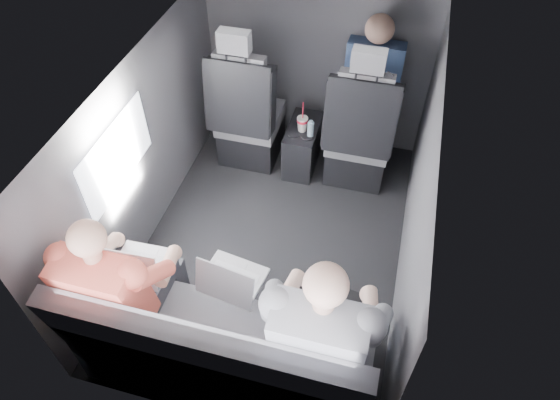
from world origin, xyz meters
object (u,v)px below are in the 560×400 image
(front_seat_left, at_px, (248,121))
(soda_cup, at_px, (302,123))
(center_console, at_px, (303,146))
(laptop_white, at_px, (139,264))
(laptop_silver, at_px, (231,278))
(front_seat_right, at_px, (359,139))
(passenger_front_right, at_px, (372,82))
(rear_bench, at_px, (222,353))
(laptop_black, at_px, (331,308))
(passenger_rear_left, at_px, (123,284))
(passenger_rear_right, at_px, (323,330))
(water_bottle, at_px, (311,129))

(front_seat_left, distance_m, soda_cup, 0.45)
(center_console, distance_m, laptop_white, 1.84)
(soda_cup, height_order, laptop_silver, laptop_silver)
(front_seat_left, height_order, center_console, front_seat_left)
(center_console, bearing_deg, front_seat_right, -5.07)
(laptop_white, height_order, passenger_front_right, passenger_front_right)
(center_console, xyz_separation_m, laptop_silver, (-0.02, -1.67, 0.43))
(front_seat_left, xyz_separation_m, laptop_white, (-0.09, -1.67, 0.23))
(rear_bench, height_order, laptop_black, rear_bench)
(front_seat_left, xyz_separation_m, center_console, (0.45, 0.04, -0.20))
(passenger_rear_left, distance_m, passenger_rear_right, 1.09)
(center_console, height_order, rear_bench, rear_bench)
(front_seat_left, height_order, passenger_rear_left, front_seat_left)
(front_seat_right, xyz_separation_m, passenger_front_right, (0.02, 0.26, 0.36))
(laptop_black, height_order, passenger_front_right, passenger_front_right)
(rear_bench, height_order, laptop_white, rear_bench)
(center_console, relative_size, water_bottle, 3.24)
(passenger_rear_right, xyz_separation_m, passenger_front_right, (-0.06, 2.07, 0.10))
(center_console, xyz_separation_m, passenger_rear_left, (-0.56, -1.85, 0.43))
(center_console, xyz_separation_m, laptop_white, (-0.54, -1.71, 0.43))
(water_bottle, distance_m, passenger_front_right, 0.58)
(laptop_silver, height_order, passenger_front_right, passenger_front_right)
(laptop_black, bearing_deg, soda_cup, 108.01)
(rear_bench, xyz_separation_m, laptop_white, (-0.54, 0.23, 0.32))
(center_console, xyz_separation_m, laptop_black, (0.54, -1.71, 0.43))
(passenger_front_right, bearing_deg, passenger_rear_left, -116.50)
(laptop_silver, distance_m, laptop_black, 0.56)
(front_seat_left, height_order, laptop_black, front_seat_left)
(water_bottle, bearing_deg, laptop_white, -111.05)
(laptop_white, xyz_separation_m, passenger_front_right, (1.01, 1.93, 0.12))
(center_console, relative_size, passenger_rear_right, 0.37)
(laptop_white, bearing_deg, front_seat_left, 86.87)
(laptop_black, bearing_deg, passenger_front_right, 92.22)
(rear_bench, relative_size, laptop_black, 4.26)
(laptop_silver, distance_m, passenger_rear_right, 0.57)
(water_bottle, relative_size, laptop_black, 0.39)
(laptop_black, bearing_deg, front_seat_right, 93.08)
(center_console, bearing_deg, passenger_rear_right, -74.23)
(laptop_white, relative_size, passenger_front_right, 0.38)
(front_seat_right, relative_size, passenger_rear_right, 0.98)
(front_seat_right, distance_m, center_console, 0.49)
(front_seat_left, bearing_deg, front_seat_right, 0.00)
(water_bottle, height_order, passenger_rear_right, passenger_rear_right)
(front_seat_left, relative_size, front_seat_right, 1.00)
(rear_bench, xyz_separation_m, passenger_rear_right, (0.52, 0.09, 0.34))
(water_bottle, relative_size, passenger_rear_right, 0.12)
(front_seat_left, distance_m, passenger_rear_right, 2.07)
(water_bottle, distance_m, laptop_white, 1.73)
(front_seat_right, distance_m, laptop_silver, 1.71)
(passenger_front_right, bearing_deg, laptop_white, -117.57)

